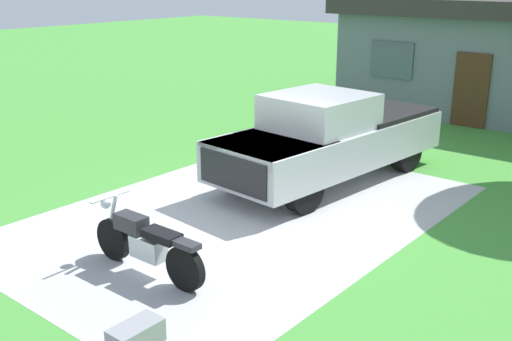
# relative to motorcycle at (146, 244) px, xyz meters

# --- Properties ---
(ground_plane) EXTENTS (80.00, 80.00, 0.00)m
(ground_plane) POSITION_rel_motorcycle_xyz_m (-0.40, 2.63, -0.47)
(ground_plane) COLOR #459438
(driveway_pad) EXTENTS (5.80, 8.59, 0.01)m
(driveway_pad) POSITION_rel_motorcycle_xyz_m (-0.40, 2.63, -0.47)
(driveway_pad) COLOR #B3B3B3
(driveway_pad) RESTS_ON ground
(motorcycle) EXTENTS (2.21, 0.70, 1.09)m
(motorcycle) POSITION_rel_motorcycle_xyz_m (0.00, 0.00, 0.00)
(motorcycle) COLOR black
(motorcycle) RESTS_ON ground
(pickup_truck) EXTENTS (2.50, 5.77, 1.90)m
(pickup_truck) POSITION_rel_motorcycle_xyz_m (-0.28, 5.34, 0.48)
(pickup_truck) COLOR black
(pickup_truck) RESTS_ON ground
(neighbor_house) EXTENTS (9.60, 5.60, 3.50)m
(neighbor_house) POSITION_rel_motorcycle_xyz_m (0.18, 14.37, 1.32)
(neighbor_house) COLOR slate
(neighbor_house) RESTS_ON ground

